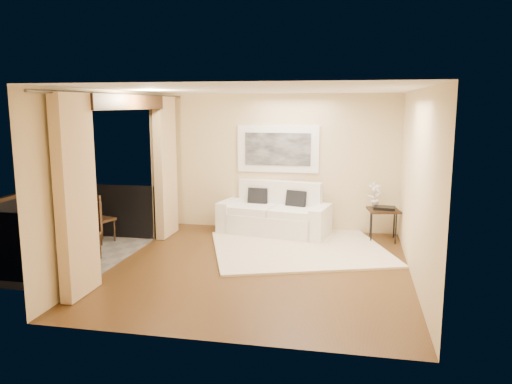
% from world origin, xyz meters
% --- Properties ---
extents(floor, '(5.00, 5.00, 0.00)m').
position_xyz_m(floor, '(0.00, 0.00, 0.00)').
color(floor, '#563719').
rests_on(floor, ground).
extents(room_shell, '(5.00, 6.40, 5.00)m').
position_xyz_m(room_shell, '(-2.13, 0.00, 2.52)').
color(room_shell, white).
rests_on(room_shell, ground).
extents(balcony, '(1.81, 2.60, 1.17)m').
position_xyz_m(balcony, '(-3.31, 0.00, 0.18)').
color(balcony, '#605B56').
rests_on(balcony, ground).
extents(curtains, '(0.16, 4.80, 2.64)m').
position_xyz_m(curtains, '(-2.11, 0.00, 1.34)').
color(curtains, '#D8B685').
rests_on(curtains, ground).
extents(artwork, '(1.62, 0.07, 0.92)m').
position_xyz_m(artwork, '(-0.12, 2.46, 1.62)').
color(artwork, white).
rests_on(artwork, room_shell).
extents(rug, '(3.55, 3.32, 0.04)m').
position_xyz_m(rug, '(0.48, 1.10, 0.02)').
color(rug, '#FAE8C9').
rests_on(rug, floor).
extents(sofa, '(2.21, 1.26, 1.00)m').
position_xyz_m(sofa, '(-0.10, 2.09, 0.35)').
color(sofa, white).
rests_on(sofa, floor).
extents(side_table, '(0.63, 0.63, 0.59)m').
position_xyz_m(side_table, '(1.93, 2.00, 0.53)').
color(side_table, black).
rests_on(side_table, floor).
extents(tray, '(0.41, 0.32, 0.05)m').
position_xyz_m(tray, '(1.94, 1.99, 0.61)').
color(tray, black).
rests_on(tray, side_table).
extents(orchid, '(0.31, 0.27, 0.48)m').
position_xyz_m(orchid, '(1.77, 2.16, 0.83)').
color(orchid, white).
rests_on(orchid, side_table).
extents(bistro_table, '(0.58, 0.58, 0.68)m').
position_xyz_m(bistro_table, '(-3.61, 0.29, 0.59)').
color(bistro_table, black).
rests_on(bistro_table, balcony).
extents(balcony_chair_far, '(0.50, 0.50, 0.91)m').
position_xyz_m(balcony_chair_far, '(-3.14, 0.77, 0.53)').
color(balcony_chair_far, black).
rests_on(balcony_chair_far, balcony).
extents(balcony_chair_near, '(0.50, 0.51, 0.94)m').
position_xyz_m(balcony_chair_near, '(-2.82, -0.08, 0.54)').
color(balcony_chair_near, black).
rests_on(balcony_chair_near, balcony).
extents(ice_bucket, '(0.18, 0.18, 0.20)m').
position_xyz_m(ice_bucket, '(-3.80, 0.42, 0.78)').
color(ice_bucket, silver).
rests_on(ice_bucket, bistro_table).
extents(candle, '(0.06, 0.06, 0.07)m').
position_xyz_m(candle, '(-3.59, 0.41, 0.71)').
color(candle, red).
rests_on(candle, bistro_table).
extents(vase, '(0.04, 0.04, 0.18)m').
position_xyz_m(vase, '(-3.60, 0.06, 0.77)').
color(vase, white).
rests_on(vase, bistro_table).
extents(glass_a, '(0.06, 0.06, 0.12)m').
position_xyz_m(glass_a, '(-3.47, 0.19, 0.74)').
color(glass_a, white).
rests_on(glass_a, bistro_table).
extents(glass_b, '(0.06, 0.06, 0.12)m').
position_xyz_m(glass_b, '(-3.45, 0.34, 0.74)').
color(glass_b, white).
rests_on(glass_b, bistro_table).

